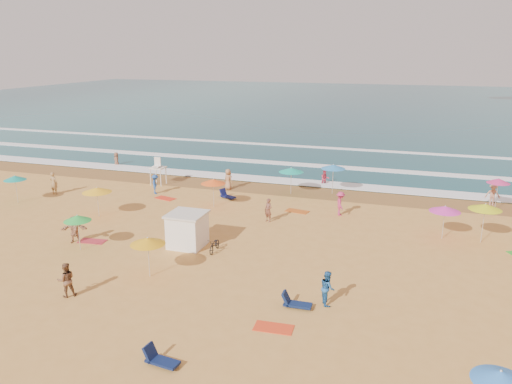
% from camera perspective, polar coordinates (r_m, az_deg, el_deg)
% --- Properties ---
extents(ground, '(220.00, 220.00, 0.00)m').
position_cam_1_polar(ground, '(31.76, -2.60, -5.50)').
color(ground, gold).
rests_on(ground, ground).
extents(ocean, '(220.00, 140.00, 0.18)m').
position_cam_1_polar(ocean, '(112.73, 12.80, 9.64)').
color(ocean, '#0C4756').
rests_on(ocean, ground).
extents(wet_sand, '(220.00, 220.00, 0.00)m').
position_cam_1_polar(wet_sand, '(43.08, 3.25, 0.29)').
color(wet_sand, olive).
rests_on(wet_sand, ground).
extents(surf_foam, '(200.00, 18.70, 0.05)m').
position_cam_1_polar(surf_foam, '(51.38, 5.79, 2.92)').
color(surf_foam, white).
rests_on(surf_foam, ground).
extents(cabana, '(2.00, 2.00, 2.00)m').
position_cam_1_polar(cabana, '(30.75, -7.84, -4.39)').
color(cabana, white).
rests_on(cabana, ground).
extents(cabana_roof, '(2.20, 2.20, 0.12)m').
position_cam_1_polar(cabana_roof, '(30.40, -7.92, -2.52)').
color(cabana_roof, silver).
rests_on(cabana_roof, cabana).
extents(bicycle, '(0.65, 1.63, 0.84)m').
position_cam_1_polar(bicycle, '(29.96, -4.76, -6.04)').
color(bicycle, black).
rests_on(bicycle, ground).
extents(lifeguard_stand, '(1.20, 1.20, 2.10)m').
position_cam_1_polar(lifeguard_stand, '(45.22, -11.11, 2.14)').
color(lifeguard_stand, white).
rests_on(lifeguard_stand, ground).
extents(beach_umbrellas, '(56.01, 27.64, 0.71)m').
position_cam_1_polar(beach_umbrellas, '(31.84, 4.39, -1.39)').
color(beach_umbrellas, yellow).
rests_on(beach_umbrellas, ground).
extents(loungers, '(63.61, 22.36, 0.34)m').
position_cam_1_polar(loungers, '(24.86, 4.27, -11.48)').
color(loungers, '#0E1C49').
rests_on(loungers, ground).
extents(towels, '(47.78, 27.39, 0.03)m').
position_cam_1_polar(towels, '(29.24, -2.32, -7.42)').
color(towels, '#D1541A').
rests_on(towels, ground).
extents(beachgoers, '(38.75, 26.65, 2.13)m').
position_cam_1_polar(beachgoers, '(35.09, 1.22, -1.93)').
color(beachgoers, '#AD7950').
rests_on(beachgoers, ground).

